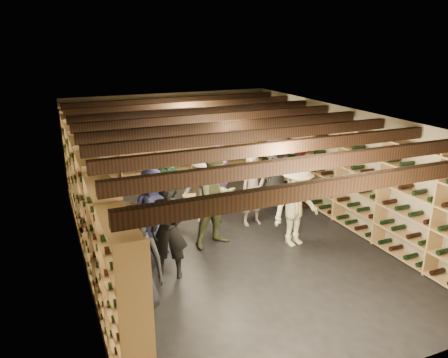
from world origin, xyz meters
TOP-DOWN VIEW (x-y plane):
  - ground at (0.00, 0.00)m, footprint 8.00×8.00m
  - walls at (0.00, 0.00)m, footprint 5.52×8.02m
  - ceiling at (0.00, 0.00)m, footprint 5.50×8.00m
  - ceiling_joists at (0.00, 0.00)m, footprint 5.40×7.12m
  - wine_rack_left at (-2.57, 0.00)m, footprint 0.32×7.50m
  - wine_rack_right at (2.57, 0.00)m, footprint 0.32×7.50m
  - wine_rack_back at (0.00, 3.83)m, footprint 4.70×0.30m
  - crate_stack_left at (0.20, 1.92)m, footprint 0.53×0.38m
  - crate_stack_right at (-0.11, 1.73)m, footprint 0.52×0.36m
  - crate_loose at (0.47, 2.59)m, footprint 0.55×0.42m
  - person_0 at (-2.18, -1.67)m, footprint 0.95×0.81m
  - person_1 at (-1.46, -0.87)m, footprint 0.71×0.59m
  - person_2 at (-0.31, -0.10)m, footprint 1.00×0.85m
  - person_3 at (1.06, -0.68)m, footprint 1.13×0.77m
  - person_5 at (-2.18, 0.05)m, footprint 1.49×0.95m
  - person_6 at (-1.48, 0.10)m, footprint 0.86×0.64m
  - person_7 at (0.74, 0.50)m, footprint 0.58×0.40m
  - person_8 at (2.13, 0.88)m, footprint 0.88×0.78m
  - person_9 at (-0.16, 1.04)m, footprint 1.04×0.71m
  - person_10 at (-0.89, 1.30)m, footprint 0.96×0.52m
  - person_11 at (0.32, 1.30)m, footprint 1.53×0.99m
  - person_12 at (1.78, 1.30)m, footprint 0.91×0.70m

SIDE VIEW (x-z plane):
  - ground at x=0.00m, z-range 0.00..0.00m
  - crate_loose at x=0.47m, z-range 0.00..0.17m
  - crate_stack_right at x=-0.11m, z-range 0.00..0.34m
  - crate_stack_left at x=0.20m, z-range 0.00..0.68m
  - person_9 at x=-0.16m, z-range 0.00..1.48m
  - person_8 at x=2.13m, z-range 0.00..1.51m
  - person_7 at x=0.74m, z-range 0.00..1.52m
  - person_5 at x=-2.18m, z-range 0.00..1.53m
  - person_10 at x=-0.89m, z-range 0.00..1.55m
  - person_11 at x=0.32m, z-range 0.00..1.58m
  - person_6 at x=-1.48m, z-range 0.00..1.59m
  - person_3 at x=1.06m, z-range 0.00..1.61m
  - person_0 at x=-2.18m, z-range 0.00..1.66m
  - person_12 at x=1.78m, z-range 0.00..1.67m
  - person_1 at x=-1.46m, z-range 0.00..1.68m
  - person_2 at x=-0.31m, z-range 0.00..1.82m
  - wine_rack_back at x=0.00m, z-range 0.00..2.15m
  - wine_rack_left at x=-2.57m, z-range 0.00..2.15m
  - wine_rack_right at x=2.57m, z-range 0.00..2.15m
  - walls at x=0.00m, z-range 0.00..2.40m
  - ceiling_joists at x=0.00m, z-range 2.17..2.35m
  - ceiling at x=0.00m, z-range 2.40..2.40m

